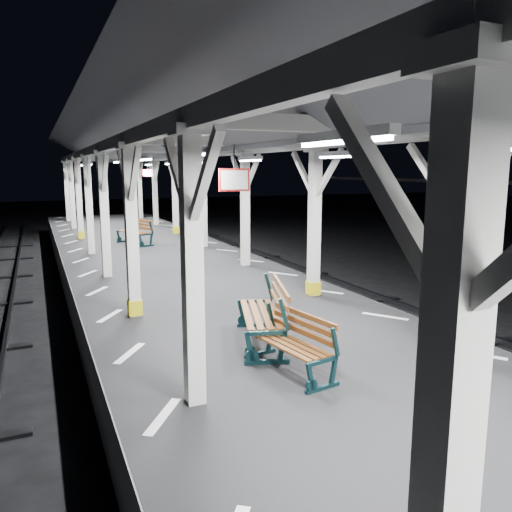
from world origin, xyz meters
TOP-DOWN VIEW (x-y plane):
  - ground at (0.00, 0.00)m, footprint 120.00×120.00m
  - platform at (0.00, 0.00)m, footprint 6.00×50.00m
  - hazard_stripes_left at (-2.45, 0.00)m, footprint 1.00×48.00m
  - hazard_stripes_right at (2.45, 0.00)m, footprint 1.00×48.00m
  - track_right at (5.00, 0.00)m, footprint 2.20×60.00m
  - canopy at (0.00, -0.02)m, footprint 5.40×49.00m
  - bench_near at (-0.42, -1.60)m, footprint 0.80×1.59m
  - bench_mid at (-0.30, -0.45)m, footprint 1.22×1.97m
  - bench_far at (-0.15, 11.68)m, footprint 1.17×1.85m

SIDE VIEW (x-z plane):
  - ground at x=0.00m, z-range 0.00..0.00m
  - track_right at x=5.00m, z-range 0.00..0.16m
  - platform at x=0.00m, z-range 0.00..1.00m
  - hazard_stripes_left at x=-2.45m, z-range 1.00..1.01m
  - hazard_stripes_right at x=2.45m, z-range 1.00..1.01m
  - bench_near at x=-0.42m, z-range 1.03..1.85m
  - bench_far at x=-0.15m, z-range 1.03..1.97m
  - bench_mid at x=-0.30m, z-range 1.03..2.04m
  - canopy at x=0.00m, z-range 2.24..6.89m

